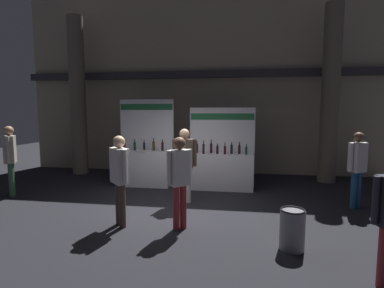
{
  "coord_description": "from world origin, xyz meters",
  "views": [
    {
      "loc": [
        1.36,
        -6.31,
        2.19
      ],
      "look_at": [
        0.23,
        1.06,
        1.36
      ],
      "focal_mm": 28.04,
      "sensor_mm": 36.0,
      "label": 1
    }
  ],
  "objects": [
    {
      "name": "visitor_0",
      "position": [
        0.32,
        -1.02,
        1.01
      ],
      "size": [
        0.41,
        0.38,
        1.72
      ],
      "rotation": [
        0.0,
        0.0,
        0.68
      ],
      "color": "maroon",
      "rests_on": "ground_plane"
    },
    {
      "name": "exhibitor_booth_1",
      "position": [
        0.91,
        2.04,
        0.6
      ],
      "size": [
        1.87,
        0.66,
        2.28
      ],
      "color": "white",
      "rests_on": "ground_plane"
    },
    {
      "name": "visitor_5",
      "position": [
        0.12,
        0.6,
        1.07
      ],
      "size": [
        0.58,
        0.25,
        1.77
      ],
      "rotation": [
        0.0,
        0.0,
        0.05
      ],
      "color": "silver",
      "rests_on": "ground_plane"
    },
    {
      "name": "trash_bin",
      "position": [
        2.24,
        -1.57,
        0.33
      ],
      "size": [
        0.39,
        0.39,
        0.66
      ],
      "color": "slate",
      "rests_on": "ground_plane"
    },
    {
      "name": "hall_colonnade",
      "position": [
        0.0,
        4.24,
        3.07
      ],
      "size": [
        12.59,
        1.39,
        6.25
      ],
      "color": "tan",
      "rests_on": "ground_plane"
    },
    {
      "name": "visitor_4",
      "position": [
        -4.36,
        0.43,
        1.09
      ],
      "size": [
        0.4,
        0.49,
        1.81
      ],
      "rotation": [
        0.0,
        0.0,
        5.24
      ],
      "color": "#33563D",
      "rests_on": "ground_plane"
    },
    {
      "name": "visitor_3",
      "position": [
        -0.83,
        -1.04,
        1.04
      ],
      "size": [
        0.46,
        0.47,
        1.73
      ],
      "rotation": [
        0.0,
        0.0,
        2.35
      ],
      "color": "#47382D",
      "rests_on": "ground_plane"
    },
    {
      "name": "visitor_2",
      "position": [
        4.01,
        0.78,
        1.02
      ],
      "size": [
        0.44,
        0.39,
        1.72
      ],
      "rotation": [
        0.0,
        0.0,
        3.72
      ],
      "color": "navy",
      "rests_on": "ground_plane"
    },
    {
      "name": "ground_plane",
      "position": [
        0.0,
        0.0,
        0.0
      ],
      "size": [
        25.17,
        25.17,
        0.0
      ],
      "primitive_type": "plane",
      "color": "black"
    },
    {
      "name": "exhibitor_booth_0",
      "position": [
        -1.35,
        2.1,
        0.64
      ],
      "size": [
        1.65,
        0.68,
        2.53
      ],
      "color": "white",
      "rests_on": "ground_plane"
    }
  ]
}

